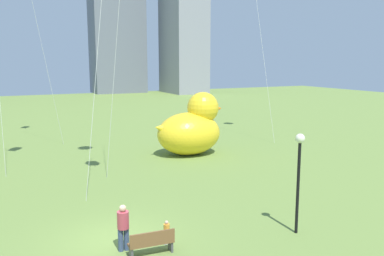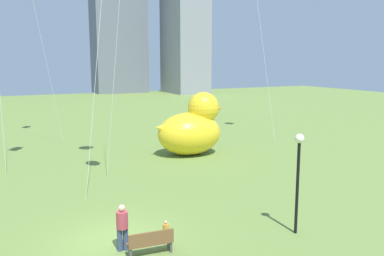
% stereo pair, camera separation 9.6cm
% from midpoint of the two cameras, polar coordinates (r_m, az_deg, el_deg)
% --- Properties ---
extents(ground_plane, '(140.00, 140.00, 0.00)m').
position_cam_midpoint_polar(ground_plane, '(16.17, -10.76, -15.15)').
color(ground_plane, olive).
extents(park_bench, '(1.62, 0.56, 0.90)m').
position_cam_midpoint_polar(park_bench, '(14.70, -5.61, -15.60)').
color(park_bench, brown).
rests_on(park_bench, ground).
extents(person_adult, '(0.41, 0.41, 1.69)m').
position_cam_midpoint_polar(person_adult, '(14.98, -9.54, -13.27)').
color(person_adult, '#38476B').
rests_on(person_adult, ground).
extents(person_child, '(0.23, 0.23, 0.92)m').
position_cam_midpoint_polar(person_child, '(15.41, -3.50, -14.21)').
color(person_child, silver).
rests_on(person_child, ground).
extents(giant_inflatable_duck, '(5.37, 3.45, 4.45)m').
position_cam_midpoint_polar(giant_inflatable_duck, '(29.06, 0.06, -0.03)').
color(giant_inflatable_duck, yellow).
rests_on(giant_inflatable_duck, ground).
extents(lamppost, '(0.37, 0.37, 3.96)m').
position_cam_midpoint_polar(lamppost, '(16.12, 14.81, -4.94)').
color(lamppost, black).
rests_on(lamppost, ground).
extents(city_skyline, '(55.88, 14.95, 38.61)m').
position_cam_midpoint_polar(city_skyline, '(81.08, -16.13, 16.87)').
color(city_skyline, slate).
rests_on(city_skyline, ground).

